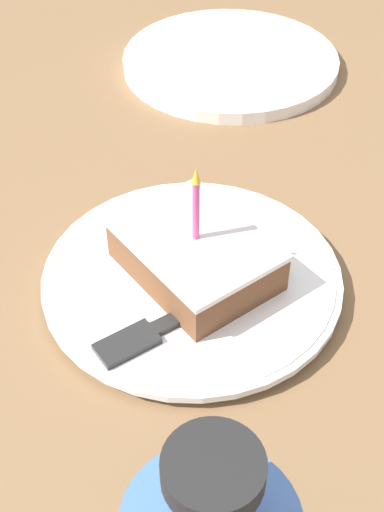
{
  "coord_description": "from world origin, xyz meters",
  "views": [
    {
      "loc": [
        -0.23,
        -0.33,
        0.41
      ],
      "look_at": [
        0.01,
        -0.01,
        0.03
      ],
      "focal_mm": 50.0,
      "sensor_mm": 36.0,
      "label": 1
    }
  ],
  "objects_px": {
    "cake_slice": "(196,254)",
    "fork": "(182,316)",
    "plate": "(192,279)",
    "side_plate": "(230,61)"
  },
  "relations": [
    {
      "from": "plate",
      "to": "side_plate",
      "type": "distance_m",
      "value": 0.36
    },
    {
      "from": "cake_slice",
      "to": "fork",
      "type": "height_order",
      "value": "cake_slice"
    },
    {
      "from": "cake_slice",
      "to": "fork",
      "type": "bearing_deg",
      "value": -138.77
    },
    {
      "from": "cake_slice",
      "to": "fork",
      "type": "relative_size",
      "value": 0.72
    },
    {
      "from": "plate",
      "to": "side_plate",
      "type": "height_order",
      "value": "plate"
    },
    {
      "from": "cake_slice",
      "to": "side_plate",
      "type": "height_order",
      "value": "cake_slice"
    },
    {
      "from": "fork",
      "to": "plate",
      "type": "bearing_deg",
      "value": 44.19
    },
    {
      "from": "plate",
      "to": "cake_slice",
      "type": "bearing_deg",
      "value": -10.32
    },
    {
      "from": "side_plate",
      "to": "fork",
      "type": "bearing_deg",
      "value": -134.42
    },
    {
      "from": "plate",
      "to": "cake_slice",
      "type": "xyz_separation_m",
      "value": [
        0.0,
        -0.0,
        0.03
      ]
    }
  ]
}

